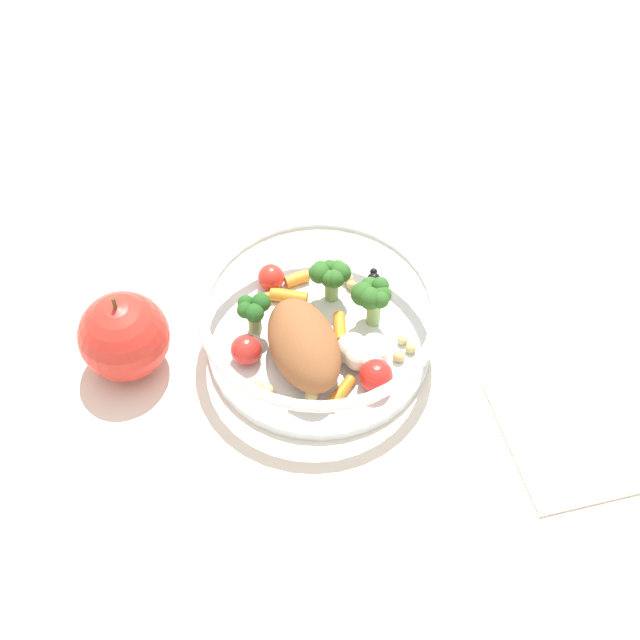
% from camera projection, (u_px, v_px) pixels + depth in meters
% --- Properties ---
extents(ground_plane, '(2.40, 2.40, 0.00)m').
position_uv_depth(ground_plane, '(310.00, 344.00, 0.79)').
color(ground_plane, silver).
extents(food_container, '(0.21, 0.21, 0.06)m').
position_uv_depth(food_container, '(319.00, 326.00, 0.77)').
color(food_container, white).
rests_on(food_container, ground_plane).
extents(loose_apple, '(0.08, 0.08, 0.09)m').
position_uv_depth(loose_apple, '(124.00, 336.00, 0.75)').
color(loose_apple, red).
rests_on(loose_apple, ground_plane).
extents(folded_napkin, '(0.17, 0.18, 0.01)m').
position_uv_depth(folded_napkin, '(575.00, 426.00, 0.74)').
color(folded_napkin, silver).
rests_on(folded_napkin, ground_plane).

